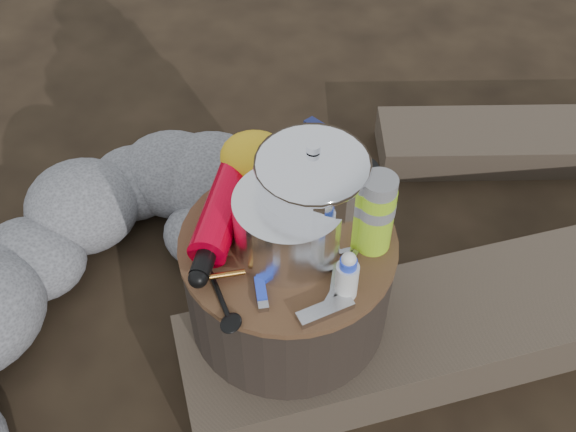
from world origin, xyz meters
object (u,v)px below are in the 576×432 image
at_px(thermos, 376,214).
at_px(travel_mug, 357,191).
at_px(stump, 288,299).
at_px(camping_pot, 312,191).
at_px(log_main, 550,301).
at_px(fuel_bottle, 223,210).

distance_m(thermos, travel_mug, 0.10).
relative_size(stump, travel_mug, 3.70).
height_order(stump, thermos, thermos).
distance_m(stump, travel_mug, 0.31).
bearing_deg(camping_pot, log_main, 27.99).
height_order(stump, travel_mug, travel_mug).
bearing_deg(log_main, travel_mug, -105.48).
bearing_deg(stump, travel_mug, 54.19).
distance_m(camping_pot, fuel_bottle, 0.19).
relative_size(thermos, travel_mug, 1.50).
bearing_deg(camping_pot, thermos, 4.73).
height_order(stump, fuel_bottle, fuel_bottle).
relative_size(log_main, travel_mug, 15.21).
xyz_separation_m(camping_pot, thermos, (0.13, 0.01, -0.02)).
bearing_deg(travel_mug, log_main, 23.33).
distance_m(fuel_bottle, thermos, 0.31).
bearing_deg(log_main, stump, -98.12).
distance_m(fuel_bottle, travel_mug, 0.27).
xyz_separation_m(camping_pot, fuel_bottle, (-0.17, -0.06, -0.07)).
distance_m(log_main, thermos, 0.64).
bearing_deg(thermos, log_main, 34.03).
xyz_separation_m(stump, fuel_bottle, (-0.14, -0.01, 0.24)).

